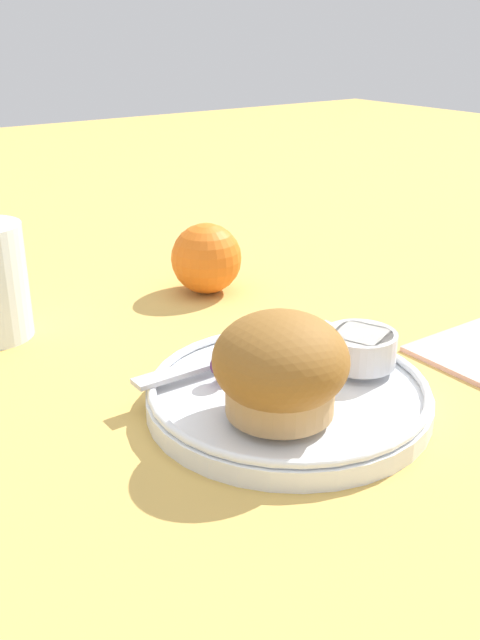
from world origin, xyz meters
name	(u,v)px	position (x,y,z in m)	size (l,w,h in m)	color
ground_plane	(303,402)	(0.00, 0.00, 0.00)	(3.00, 3.00, 0.00)	tan
plate	(292,397)	(-0.01, 0.00, 0.01)	(0.20, 0.20, 0.02)	white
muffin	(280,367)	(-0.04, -0.03, 0.05)	(0.09, 0.09, 0.07)	tan
cream_ramekin	(360,346)	(0.05, -0.01, 0.03)	(0.05, 0.05, 0.02)	silver
berry_pair	(230,363)	(-0.04, 0.03, 0.03)	(0.03, 0.02, 0.02)	#4C194C
butter_knife	(242,352)	(-0.01, 0.05, 0.02)	(0.18, 0.02, 0.00)	#B7B7BC
orange_fruit	(206,258)	(0.07, 0.22, 0.03)	(0.07, 0.07, 0.07)	orange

